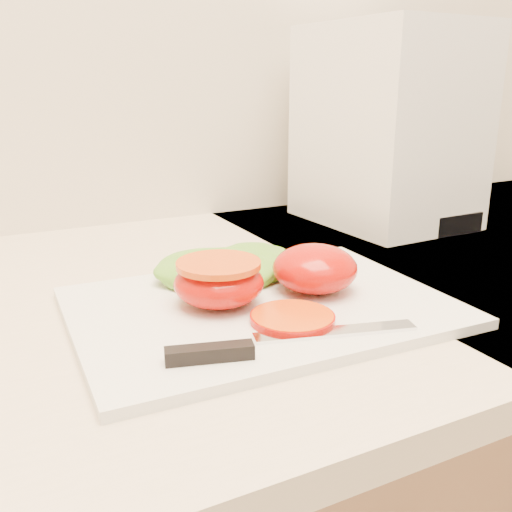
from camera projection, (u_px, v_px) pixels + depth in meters
name	position (u px, v px, depth m)	size (l,w,h in m)	color
stove	(491.00, 490.00, 1.00)	(0.76, 0.66, 0.93)	black
cutting_board	(261.00, 307.00, 0.56)	(0.36, 0.26, 0.01)	white
tomato_half_dome	(315.00, 268.00, 0.58)	(0.09, 0.09, 0.05)	red
tomato_half_cut	(219.00, 281.00, 0.55)	(0.09, 0.09, 0.04)	red
tomato_slice_0	(292.00, 318.00, 0.51)	(0.07, 0.07, 0.01)	#D65D13
lettuce_leaf_0	(218.00, 270.00, 0.61)	(0.14, 0.09, 0.03)	#60AF2E
lettuce_leaf_1	(254.00, 263.00, 0.64)	(0.12, 0.09, 0.03)	#60AF2E
knife	(262.00, 344.00, 0.46)	(0.22, 0.06, 0.01)	silver
appliance	(387.00, 126.00, 0.88)	(0.20, 0.25, 0.30)	white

